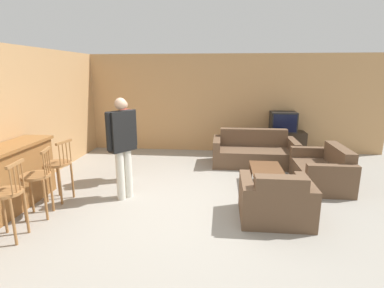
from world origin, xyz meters
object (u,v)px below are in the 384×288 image
object	(u,v)px
bar_chair_far	(58,168)
tv	(283,122)
coffee_table	(266,171)
bar_chair_near	(7,198)
loveseat_right	(322,171)
tv_unit	(282,143)
bar_chair_mid	(37,180)
armchair_near	(276,202)
person_by_counter	(123,143)
couch_far	(254,153)
person_by_window	(125,136)

from	to	relation	value
bar_chair_far	tv	world-z (taller)	tv
coffee_table	tv	xyz separation A→B (m)	(0.71, 2.31, 0.57)
bar_chair_near	coffee_table	bearing A→B (deg)	31.92
loveseat_right	tv_unit	bearing A→B (deg)	100.17
bar_chair_mid	tv_unit	bearing A→B (deg)	42.26
armchair_near	loveseat_right	distance (m)	1.90
person_by_counter	loveseat_right	bearing A→B (deg)	15.23
tv_unit	person_by_counter	size ratio (longest dim) A/B	0.68
bar_chair_far	tv_unit	bearing A→B (deg)	37.64
bar_chair_far	armchair_near	bearing A→B (deg)	-5.61
couch_far	person_by_window	xyz separation A→B (m)	(-2.66, -1.36, 0.63)
armchair_near	bar_chair_far	bearing A→B (deg)	174.39
coffee_table	person_by_counter	distance (m)	2.71
bar_chair_near	couch_far	world-z (taller)	bar_chair_near
coffee_table	person_by_counter	bearing A→B (deg)	-162.48
bar_chair_near	tv_unit	size ratio (longest dim) A/B	0.90
tv_unit	tv	size ratio (longest dim) A/B	1.82
bar_chair_mid	bar_chair_near	bearing A→B (deg)	-89.97
bar_chair_near	bar_chair_mid	xyz separation A→B (m)	(-0.00, 0.64, 0.00)
bar_chair_mid	person_by_window	size ratio (longest dim) A/B	0.65
bar_chair_mid	bar_chair_far	distance (m)	0.59
bar_chair_far	person_by_counter	world-z (taller)	person_by_counter
armchair_near	tv_unit	size ratio (longest dim) A/B	0.87
bar_chair_mid	tv	xyz separation A→B (m)	(4.28, 3.88, 0.31)
tv_unit	tv	world-z (taller)	tv
bar_chair_mid	tv_unit	size ratio (longest dim) A/B	0.90
loveseat_right	person_by_counter	xyz separation A→B (m)	(-3.60, -0.98, 0.70)
coffee_table	tv_unit	distance (m)	2.42
bar_chair_far	tv_unit	distance (m)	5.41
couch_far	armchair_near	size ratio (longest dim) A/B	1.88
person_by_window	person_by_counter	distance (m)	0.89
couch_far	person_by_counter	distance (m)	3.35
bar_chair_mid	armchair_near	size ratio (longest dim) A/B	1.03
bar_chair_far	couch_far	size ratio (longest dim) A/B	0.55
bar_chair_mid	coffee_table	xyz separation A→B (m)	(3.57, 1.58, -0.27)
armchair_near	loveseat_right	xyz separation A→B (m)	(1.14, 1.52, -0.00)
loveseat_right	bar_chair_near	bearing A→B (deg)	-152.64
armchair_near	person_by_window	size ratio (longest dim) A/B	0.63
couch_far	tv	xyz separation A→B (m)	(0.80, 0.89, 0.61)
couch_far	tv	distance (m)	1.34
bar_chair_near	bar_chair_far	size ratio (longest dim) A/B	1.00
tv	tv_unit	bearing A→B (deg)	90.00
person_by_window	bar_chair_near	bearing A→B (deg)	-109.68
bar_chair_near	bar_chair_mid	world-z (taller)	same
bar_chair_near	loveseat_right	world-z (taller)	bar_chair_near
tv	person_by_counter	xyz separation A→B (m)	(-3.22, -3.10, 0.09)
armchair_near	tv	xyz separation A→B (m)	(0.76, 3.64, 0.60)
armchair_near	coffee_table	bearing A→B (deg)	87.79
person_by_counter	tv_unit	bearing A→B (deg)	43.95
bar_chair_mid	bar_chair_far	world-z (taller)	same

